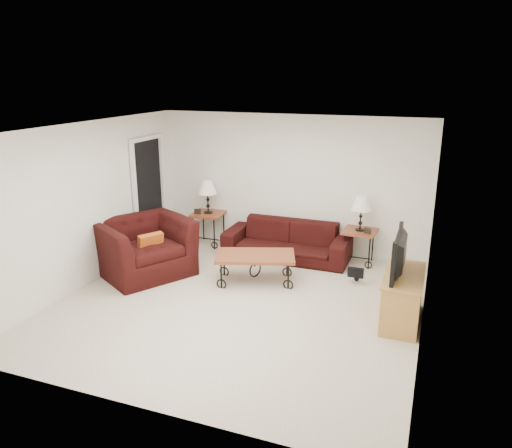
{
  "coord_description": "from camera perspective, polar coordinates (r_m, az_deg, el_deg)",
  "views": [
    {
      "loc": [
        2.51,
        -6.02,
        3.19
      ],
      "look_at": [
        0.0,
        0.7,
        1.0
      ],
      "focal_mm": 34.85,
      "sensor_mm": 36.0,
      "label": 1
    }
  ],
  "objects": [
    {
      "name": "photo_frame_right",
      "position": [
        8.52,
        12.69,
        -0.78
      ],
      "size": [
        0.12,
        0.05,
        0.1
      ],
      "primitive_type": "cube",
      "rotation": [
        0.0,
        0.0,
        -0.28
      ],
      "color": "black",
      "rests_on": "side_table_right"
    },
    {
      "name": "tv_stand",
      "position": [
        6.93,
        16.46,
        -8.12
      ],
      "size": [
        0.46,
        1.11,
        0.67
      ],
      "primitive_type": "cube",
      "color": "#C38348",
      "rests_on": "ground"
    },
    {
      "name": "lamp_right",
      "position": [
        8.61,
        11.95,
        1.2
      ],
      "size": [
        0.36,
        0.36,
        0.6
      ],
      "primitive_type": null,
      "rotation": [
        0.0,
        0.0,
        -0.07
      ],
      "color": "black",
      "rests_on": "side_table_right"
    },
    {
      "name": "wall_left",
      "position": [
        8.07,
        -18.71,
        2.15
      ],
      "size": [
        0.02,
        5.0,
        2.5
      ],
      "primitive_type": "cube",
      "color": "silver",
      "rests_on": "ground"
    },
    {
      "name": "television",
      "position": [
        6.7,
        16.73,
        -3.28
      ],
      "size": [
        0.13,
        1.0,
        0.57
      ],
      "primitive_type": "imported",
      "rotation": [
        0.0,
        0.0,
        -1.57
      ],
      "color": "black",
      "rests_on": "tv_stand"
    },
    {
      "name": "wall_right",
      "position": [
        6.33,
        19.37,
        -1.88
      ],
      "size": [
        0.02,
        5.0,
        2.5
      ],
      "primitive_type": "cube",
      "color": "silver",
      "rests_on": "ground"
    },
    {
      "name": "doorway",
      "position": [
        9.4,
        -12.19,
        3.24
      ],
      "size": [
        0.08,
        0.94,
        2.04
      ],
      "primitive_type": "cube",
      "color": "black",
      "rests_on": "ground"
    },
    {
      "name": "backpack",
      "position": [
        8.05,
        11.54,
        -4.85
      ],
      "size": [
        0.45,
        0.39,
        0.49
      ],
      "primitive_type": "ellipsoid",
      "rotation": [
        0.0,
        0.0,
        -0.31
      ],
      "color": "black",
      "rests_on": "ground"
    },
    {
      "name": "armchair",
      "position": [
        8.32,
        -12.7,
        -2.64
      ],
      "size": [
        1.77,
        1.83,
        0.91
      ],
      "primitive_type": "imported",
      "rotation": [
        0.0,
        0.0,
        1.03
      ],
      "color": "black",
      "rests_on": "ground"
    },
    {
      "name": "ceiling",
      "position": [
        6.56,
        -2.18,
        10.92
      ],
      "size": [
        5.0,
        5.0,
        0.0
      ],
      "primitive_type": "plane",
      "color": "white",
      "rests_on": "wall_back"
    },
    {
      "name": "throw_pillow",
      "position": [
        8.18,
        -12.03,
        -2.46
      ],
      "size": [
        0.3,
        0.41,
        0.41
      ],
      "primitive_type": "cube",
      "rotation": [
        0.0,
        0.0,
        1.03
      ],
      "color": "#C36219",
      "rests_on": "armchair"
    },
    {
      "name": "sofa",
      "position": [
        8.87,
        3.56,
        -1.9
      ],
      "size": [
        2.23,
        0.87,
        0.65
      ],
      "primitive_type": "imported",
      "color": "black",
      "rests_on": "ground"
    },
    {
      "name": "side_table_right",
      "position": [
        8.79,
        11.72,
        -2.58
      ],
      "size": [
        0.59,
        0.59,
        0.6
      ],
      "primitive_type": "cube",
      "rotation": [
        0.0,
        0.0,
        -0.07
      ],
      "color": "brown",
      "rests_on": "ground"
    },
    {
      "name": "side_table_left",
      "position": [
        9.6,
        -5.46,
        -0.53
      ],
      "size": [
        0.63,
        0.63,
        0.63
      ],
      "primitive_type": "cube",
      "rotation": [
        0.0,
        0.0,
        0.1
      ],
      "color": "brown",
      "rests_on": "ground"
    },
    {
      "name": "lamp_left",
      "position": [
        9.43,
        -5.56,
        3.12
      ],
      "size": [
        0.39,
        0.39,
        0.63
      ],
      "primitive_type": null,
      "rotation": [
        0.0,
        0.0,
        0.1
      ],
      "color": "black",
      "rests_on": "side_table_left"
    },
    {
      "name": "photo_frame_left",
      "position": [
        9.44,
        -6.73,
        1.44
      ],
      "size": [
        0.13,
        0.05,
        0.1
      ],
      "primitive_type": "cube",
      "rotation": [
        0.0,
        0.0,
        0.27
      ],
      "color": "black",
      "rests_on": "side_table_left"
    },
    {
      "name": "coffee_table",
      "position": [
        7.88,
        -0.1,
        -5.09
      ],
      "size": [
        1.38,
        1.03,
        0.46
      ],
      "primitive_type": "cube",
      "rotation": [
        0.0,
        0.0,
        0.33
      ],
      "color": "brown",
      "rests_on": "ground"
    },
    {
      "name": "wall_back",
      "position": [
        9.09,
        3.99,
        4.61
      ],
      "size": [
        5.0,
        0.02,
        2.5
      ],
      "primitive_type": "cube",
      "color": "silver",
      "rests_on": "ground"
    },
    {
      "name": "ground",
      "position": [
        7.26,
        -1.96,
        -9.1
      ],
      "size": [
        5.0,
        5.0,
        0.0
      ],
      "primitive_type": "plane",
      "color": "beige",
      "rests_on": "ground"
    },
    {
      "name": "wall_front",
      "position": [
        4.74,
        -13.8,
        -7.71
      ],
      "size": [
        5.0,
        0.02,
        2.5
      ],
      "primitive_type": "cube",
      "color": "silver",
      "rests_on": "ground"
    }
  ]
}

